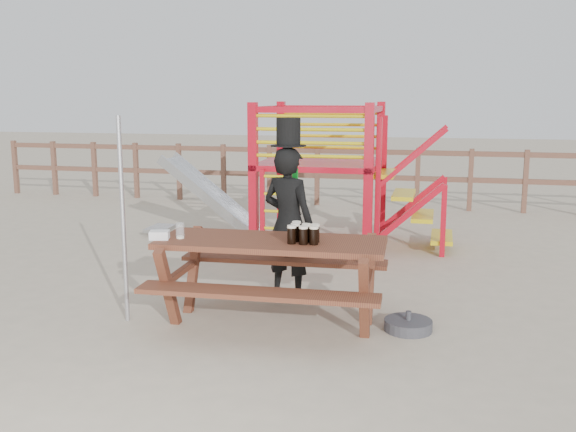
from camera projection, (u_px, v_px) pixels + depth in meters
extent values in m
plane|color=#B7A78E|center=(232.00, 321.00, 6.30)|extent=(60.00, 60.00, 0.00)
cube|color=brown|center=(342.00, 151.00, 12.79)|extent=(15.00, 0.06, 0.10)
cube|color=brown|center=(342.00, 176.00, 12.88)|extent=(15.00, 0.06, 0.10)
cube|color=brown|center=(15.00, 167.00, 14.60)|extent=(0.09, 0.09, 1.20)
cube|color=brown|center=(54.00, 168.00, 14.37)|extent=(0.09, 0.09, 1.20)
cube|color=brown|center=(95.00, 169.00, 14.14)|extent=(0.09, 0.09, 1.20)
cube|color=brown|center=(136.00, 170.00, 13.91)|extent=(0.09, 0.09, 1.20)
cube|color=brown|center=(179.00, 172.00, 13.68)|extent=(0.09, 0.09, 1.20)
cube|color=brown|center=(224.00, 173.00, 13.45)|extent=(0.09, 0.09, 1.20)
cube|color=brown|center=(270.00, 174.00, 13.22)|extent=(0.09, 0.09, 1.20)
cube|color=brown|center=(317.00, 176.00, 12.99)|extent=(0.09, 0.09, 1.20)
cube|color=brown|center=(366.00, 177.00, 12.77)|extent=(0.09, 0.09, 1.20)
cube|color=brown|center=(417.00, 179.00, 12.54)|extent=(0.09, 0.09, 1.20)
cube|color=brown|center=(470.00, 180.00, 12.31)|extent=(0.09, 0.09, 1.20)
cube|color=brown|center=(525.00, 182.00, 12.08)|extent=(0.09, 0.09, 1.20)
cube|color=#B90C1C|center=(253.00, 179.00, 8.92)|extent=(0.12, 0.12, 2.10)
cube|color=#B90C1C|center=(368.00, 182.00, 8.55)|extent=(0.12, 0.12, 2.10)
cube|color=#B90C1C|center=(281.00, 167.00, 10.45)|extent=(0.12, 0.12, 2.10)
cube|color=#B90C1C|center=(380.00, 169.00, 10.08)|extent=(0.12, 0.12, 2.10)
cube|color=#B90C1C|center=(320.00, 164.00, 9.47)|extent=(1.72, 1.72, 0.08)
cube|color=#B90C1C|center=(310.00, 110.00, 8.56)|extent=(1.60, 0.08, 0.08)
cube|color=#B90C1C|center=(330.00, 108.00, 10.09)|extent=(1.60, 0.08, 0.08)
cube|color=#B90C1C|center=(268.00, 109.00, 9.51)|extent=(0.08, 1.60, 0.08)
cube|color=#B90C1C|center=(376.00, 109.00, 9.14)|extent=(0.08, 1.60, 0.08)
cylinder|color=yellow|center=(310.00, 156.00, 8.68)|extent=(1.50, 0.05, 0.05)
cylinder|color=yellow|center=(330.00, 147.00, 10.21)|extent=(1.50, 0.05, 0.05)
cylinder|color=yellow|center=(310.00, 143.00, 8.64)|extent=(1.50, 0.05, 0.05)
cylinder|color=yellow|center=(330.00, 136.00, 10.17)|extent=(1.50, 0.05, 0.05)
cylinder|color=yellow|center=(310.00, 129.00, 8.61)|extent=(1.50, 0.05, 0.05)
cylinder|color=yellow|center=(330.00, 125.00, 10.14)|extent=(1.50, 0.05, 0.05)
cylinder|color=yellow|center=(310.00, 116.00, 8.58)|extent=(1.50, 0.05, 0.05)
cylinder|color=yellow|center=(330.00, 113.00, 10.11)|extent=(1.50, 0.05, 0.05)
cube|color=#B90C1C|center=(262.00, 213.00, 8.82)|extent=(0.06, 0.06, 1.20)
cube|color=#B90C1C|center=(288.00, 214.00, 8.74)|extent=(0.06, 0.06, 1.20)
cylinder|color=yellow|center=(275.00, 245.00, 8.86)|extent=(0.36, 0.04, 0.04)
cylinder|color=yellow|center=(275.00, 228.00, 8.82)|extent=(0.36, 0.04, 0.04)
cylinder|color=yellow|center=(275.00, 211.00, 8.77)|extent=(0.36, 0.04, 0.04)
cylinder|color=yellow|center=(275.00, 194.00, 8.73)|extent=(0.36, 0.04, 0.04)
cylinder|color=yellow|center=(275.00, 176.00, 8.68)|extent=(0.36, 0.04, 0.04)
cube|color=yellow|center=(385.00, 173.00, 9.28)|extent=(0.30, 0.90, 0.06)
cube|color=yellow|center=(404.00, 195.00, 9.27)|extent=(0.30, 0.90, 0.06)
cube|color=yellow|center=(423.00, 216.00, 9.26)|extent=(0.30, 0.90, 0.06)
cube|color=yellow|center=(442.00, 237.00, 9.25)|extent=(0.30, 0.90, 0.06)
cube|color=#B90C1C|center=(410.00, 213.00, 8.84)|extent=(0.95, 0.08, 0.86)
cube|color=#B90C1C|center=(413.00, 202.00, 9.71)|extent=(0.95, 0.08, 0.86)
cube|color=silver|center=(213.00, 198.00, 9.97)|extent=(1.53, 0.55, 1.21)
cube|color=silver|center=(207.00, 198.00, 9.70)|extent=(1.58, 0.04, 1.28)
cube|color=silver|center=(219.00, 193.00, 10.22)|extent=(1.58, 0.04, 1.28)
cube|color=silver|center=(160.00, 228.00, 10.27)|extent=(0.35, 0.55, 0.05)
cube|color=brown|center=(271.00, 242.00, 6.09)|extent=(2.19, 0.90, 0.05)
cube|color=brown|center=(257.00, 294.00, 5.58)|extent=(2.17, 0.39, 0.04)
cube|color=brown|center=(284.00, 260.00, 6.72)|extent=(2.17, 0.39, 0.04)
cube|color=brown|center=(181.00, 280.00, 6.34)|extent=(0.14, 1.30, 0.78)
cube|color=brown|center=(367.00, 290.00, 6.00)|extent=(0.14, 1.30, 0.78)
imported|color=black|center=(288.00, 223.00, 6.90)|extent=(0.70, 0.58, 1.66)
cube|color=#0A771B|center=(295.00, 204.00, 6.97)|extent=(0.07, 0.04, 0.39)
cylinder|color=black|center=(288.00, 146.00, 6.75)|extent=(0.38, 0.38, 0.01)
cylinder|color=black|center=(288.00, 131.00, 6.72)|extent=(0.25, 0.25, 0.29)
cube|color=white|center=(295.00, 121.00, 6.81)|extent=(0.13, 0.05, 0.03)
cylinder|color=#B2B2B7|center=(123.00, 221.00, 6.14)|extent=(0.04, 0.04, 2.00)
cylinder|color=#39383E|center=(408.00, 325.00, 6.04)|extent=(0.45, 0.45, 0.10)
cylinder|color=#39383E|center=(408.00, 316.00, 6.02)|extent=(0.05, 0.05, 0.09)
cube|color=white|center=(159.00, 235.00, 6.11)|extent=(0.21, 0.18, 0.08)
cylinder|color=black|center=(292.00, 236.00, 5.91)|extent=(0.08, 0.08, 0.15)
cylinder|color=#FFF0D0|center=(292.00, 227.00, 5.89)|extent=(0.08, 0.08, 0.02)
cylinder|color=black|center=(303.00, 236.00, 5.88)|extent=(0.08, 0.08, 0.15)
cylinder|color=#FFF0D0|center=(303.00, 227.00, 5.86)|extent=(0.08, 0.08, 0.02)
cylinder|color=black|center=(314.00, 237.00, 5.87)|extent=(0.08, 0.08, 0.15)
cylinder|color=#FFF0D0|center=(314.00, 227.00, 5.86)|extent=(0.08, 0.08, 0.02)
cylinder|color=black|center=(295.00, 233.00, 6.01)|extent=(0.08, 0.08, 0.15)
cylinder|color=#FFF0D0|center=(295.00, 224.00, 5.99)|extent=(0.08, 0.08, 0.02)
cylinder|color=black|center=(306.00, 234.00, 5.99)|extent=(0.08, 0.08, 0.15)
cylinder|color=#FFF0D0|center=(306.00, 225.00, 5.97)|extent=(0.08, 0.08, 0.02)
cylinder|color=black|center=(315.00, 234.00, 5.97)|extent=(0.08, 0.08, 0.15)
cylinder|color=#FFF0D0|center=(315.00, 225.00, 5.96)|extent=(0.08, 0.08, 0.02)
cylinder|color=black|center=(296.00, 231.00, 6.11)|extent=(0.08, 0.08, 0.15)
cylinder|color=#FFF0D0|center=(297.00, 222.00, 6.09)|extent=(0.08, 0.08, 0.02)
cylinder|color=silver|center=(180.00, 231.00, 6.13)|extent=(0.08, 0.08, 0.15)
cylinder|color=#FFF0D0|center=(180.00, 237.00, 6.14)|extent=(0.07, 0.07, 0.02)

